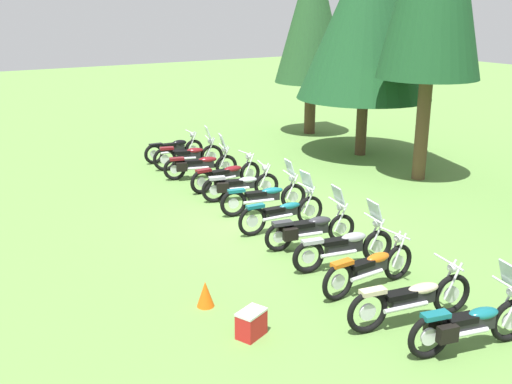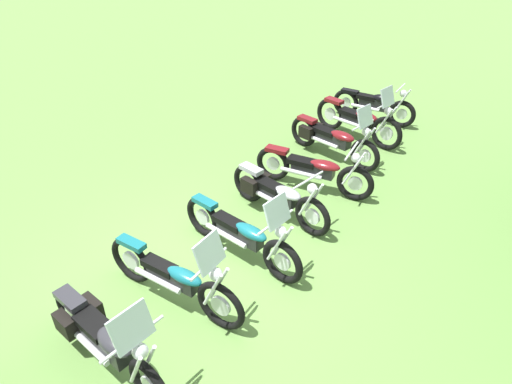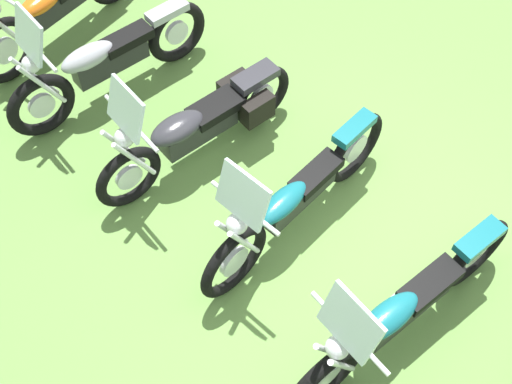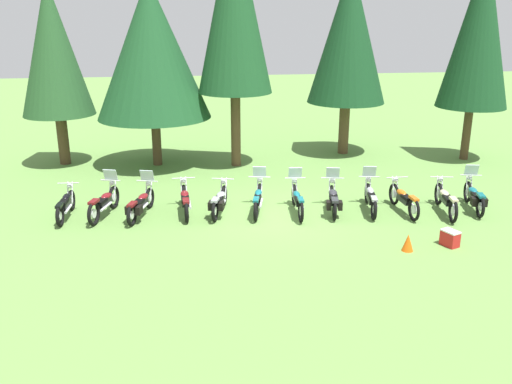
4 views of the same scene
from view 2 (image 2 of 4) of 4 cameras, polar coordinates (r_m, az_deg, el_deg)
name	(u,v)px [view 2 (image 2 of 4)]	position (r m, az deg, el deg)	size (l,w,h in m)	color
ground_plane	(208,272)	(6.82, -6.19, -10.17)	(80.00, 80.00, 0.00)	#608C42
motorcycle_0	(374,105)	(11.75, 14.84, 10.73)	(0.68, 2.14, 0.99)	black
motorcycle_1	(358,120)	(10.66, 12.93, 8.98)	(0.88, 2.26, 1.39)	black
motorcycle_2	(332,138)	(9.71, 9.67, 6.80)	(0.98, 2.26, 1.36)	black
motorcycle_3	(313,169)	(8.49, 7.35, 2.87)	(0.77, 2.36, 1.00)	black
motorcycle_4	(277,194)	(7.70, 2.64, -0.25)	(0.93, 2.15, 1.01)	black
motorcycle_5	(241,234)	(6.76, -1.89, -5.33)	(0.80, 2.33, 1.36)	black
motorcycle_6	(174,277)	(6.13, -10.40, -10.66)	(0.68, 2.32, 1.37)	black
motorcycle_7	(104,338)	(5.64, -18.79, -17.25)	(0.88, 2.18, 1.34)	black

